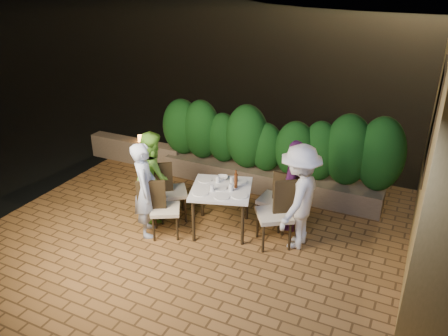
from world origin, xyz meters
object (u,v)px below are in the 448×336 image
Objects in this scene: diner_green at (154,175)px; diner_purple at (295,185)px; dining_table at (221,209)px; diner_blue at (146,190)px; bowl at (222,178)px; diner_white at (299,197)px; chair_right_back at (274,199)px; beer_bottle at (236,179)px; chair_left_front at (165,208)px; parapet_lamp at (140,138)px; chair_left_back at (172,191)px; chair_right_front at (274,213)px.

diner_green is 2.30m from diner_purple.
dining_table is 1.23m from diner_blue.
bowl is 0.11× the size of diner_white.
chair_right_back is at bearing -88.29° from diner_blue.
beer_bottle is at bearing -90.45° from diner_blue.
chair_left_front is at bearing -126.54° from bowl.
chair_right_back is (0.70, 0.49, 0.11)m from dining_table.
diner_white is 4.19m from parapet_lamp.
diner_purple reaches higher than bowl.
diner_white is (2.41, 0.18, 0.06)m from diner_green.
diner_white is 11.60× the size of parapet_lamp.
diner_green reaches higher than beer_bottle.
diner_purple is (2.01, 1.16, -0.01)m from diner_blue.
bowl is at bearing -14.87° from chair_left_back.
bowl is 1.14m from diner_green.
beer_bottle is 1.17m from chair_left_back.
beer_bottle is 0.19× the size of diner_blue.
diner_purple is (-0.20, 0.46, -0.06)m from diner_white.
diner_green is at bearing 21.11° from chair_right_back.
bowl is (-0.32, 0.19, -0.13)m from beer_bottle.
chair_right_back reaches higher than parapet_lamp.
parapet_lamp is at bearing 152.72° from bowl.
chair_left_front is 2.05m from diner_white.
chair_right_front reaches higher than chair_right_back.
diner_green is at bearing -32.28° from chair_right_front.
chair_left_front is 6.77× the size of parapet_lamp.
beer_bottle is 0.94m from diner_purple.
bowl is 1.34m from diner_white.
diner_white is (0.32, 0.13, 0.28)m from chair_right_front.
diner_blue is 10.95× the size of parapet_lamp.
chair_left_back is 1.68m from chair_right_back.
beer_bottle reaches higher than chair_right_back.
diner_green is at bearing -9.27° from diner_blue.
dining_table is at bearing -126.85° from diner_green.
diner_white is (2.10, 0.13, 0.30)m from chair_left_back.
dining_table is 0.90m from chair_right_front.
chair_left_back is 0.66× the size of diner_blue.
beer_bottle reaches higher than dining_table.
bowl is 0.88m from chair_left_back.
diner_white is at bearing 169.24° from chair_right_front.
chair_right_back is (1.42, 1.00, 0.01)m from chair_left_front.
diner_blue reaches higher than chair_right_front.
chair_right_front is at bearing 114.53° from chair_right_back.
bowl is 0.16× the size of chair_right_front.
chair_right_front is at bearing -10.93° from beer_bottle.
chair_right_back is 2.01m from diner_green.
dining_table is 0.56× the size of diner_white.
parapet_lamp is (-1.97, 2.13, 0.10)m from chair_left_front.
chair_left_front reaches higher than bowl.
diner_blue reaches higher than diner_green.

